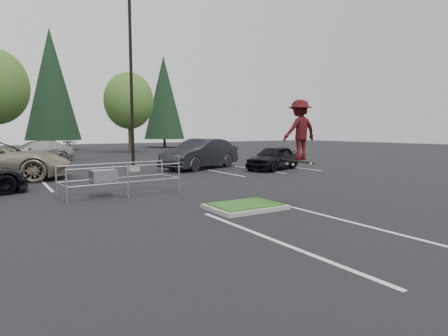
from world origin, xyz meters
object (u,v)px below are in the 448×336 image
conif_c (164,98)px  skateboarder (300,130)px  light_pole (131,91)px  cart_corral (108,176)px  car_r_black (274,158)px  car_far_silver (36,151)px  decid_c (129,103)px  car_r_charc (200,154)px  conif_b (51,84)px

conif_c → skateboarder: bearing=-107.5°
light_pole → cart_corral: (-3.46, -7.75, -3.83)m
cart_corral → car_r_black: (10.96, 4.17, -0.01)m
car_far_silver → decid_c: bearing=118.0°
light_pole → car_r_black: size_ratio=2.39×
decid_c → skateboarder: size_ratio=4.45×
decid_c → car_r_black: size_ratio=1.98×
skateboarder → car_far_silver: size_ratio=0.34×
decid_c → skateboarder: bearing=-98.8°
decid_c → car_r_charc: decid_c is taller
conif_b → conif_c: conif_b is taller
light_pole → skateboarder: light_pole is taller
skateboarder → car_r_charc: skateboarder is taller
car_far_silver → car_r_black: bearing=29.5°
conif_c → car_r_charc: bearing=-108.6°
cart_corral → car_r_charc: size_ratio=0.75×
cart_corral → car_far_silver: size_ratio=0.76×
conif_b → cart_corral: (-2.96, -36.25, -7.12)m
light_pole → car_far_silver: (-4.13, 10.00, -3.76)m
skateboarder → conif_b: bearing=-88.2°
skateboarder → car_r_black: size_ratio=0.44×
conif_b → car_r_charc: size_ratio=2.60×
conif_c → light_pole: bearing=-116.1°
cart_corral → car_r_black: 11.73m
conif_c → car_r_black: size_ratio=2.95×
car_r_black → car_r_charc: bearing=-151.0°
cart_corral → conif_b: bearing=80.9°
skateboarder → car_r_black: (6.80, 9.42, -1.62)m
conif_b → skateboarder: bearing=-88.3°
conif_b → car_far_silver: size_ratio=2.64×
conif_c → car_far_silver: bearing=-135.2°
decid_c → conif_b: 12.51m
light_pole → conif_b: (-0.50, 28.50, 3.29)m
light_pole → decid_c: 18.67m
skateboarder → car_r_black: bearing=-125.7°
decid_c → cart_corral: (-8.95, -25.58, -4.52)m
conif_b → car_r_black: (8.00, -32.08, -7.13)m
cart_corral → skateboarder: size_ratio=2.22×
car_r_black → conif_b: bearing=171.9°
conif_b → car_r_black: size_ratio=3.42×
decid_c → light_pole: bearing=-107.1°
car_far_silver → car_r_charc: bearing=26.0°
conif_b → cart_corral: conif_b is taller
light_pole → car_r_charc: light_pole is taller
conif_c → car_far_silver: conif_c is taller
conif_b → car_far_silver: conif_b is taller
light_pole → conif_b: conif_b is taller
cart_corral → car_far_silver: (-0.67, 17.75, 0.07)m
light_pole → conif_c: (13.50, 27.50, 2.29)m
light_pole → skateboarder: 13.21m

